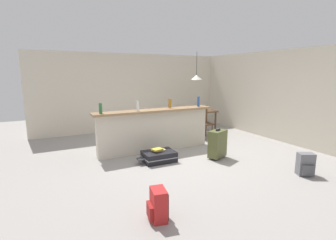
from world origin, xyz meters
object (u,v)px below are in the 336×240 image
object	(u,v)px
dining_table	(196,113)
backpack_grey	(306,165)
bottle_green	(101,108)
book_stack	(158,150)
pendant_lamp	(196,77)
dining_chair_near_partition	(203,120)
backpack_red	(158,205)
bottle_amber	(170,103)
bottle_blue	(198,101)
suitcase_flat_black	(159,156)
bottle_white	(138,106)
suitcase_upright_olive	(218,144)

from	to	relation	value
dining_table	backpack_grey	size ratio (longest dim) A/B	2.62
dining_table	backpack_grey	distance (m)	3.69
bottle_green	book_stack	size ratio (longest dim) A/B	0.70
pendant_lamp	book_stack	size ratio (longest dim) A/B	2.67
bottle_green	dining_chair_near_partition	bearing A→B (deg)	10.62
backpack_red	bottle_amber	bearing A→B (deg)	60.00
bottle_amber	dining_table	bearing A→B (deg)	33.90
bottle_blue	suitcase_flat_black	world-z (taller)	bottle_blue
book_stack	backpack_grey	bearing A→B (deg)	-42.33
bottle_amber	pendant_lamp	xyz separation A→B (m)	(1.41, 0.98, 0.62)
bottle_green	suitcase_flat_black	xyz separation A→B (m)	(1.05, -0.68, -1.02)
backpack_grey	book_stack	size ratio (longest dim) A/B	1.30
bottle_amber	suitcase_flat_black	xyz separation A→B (m)	(-0.68, -0.80, -1.03)
book_stack	bottle_blue	bearing A→B (deg)	25.48
bottle_blue	dining_chair_near_partition	world-z (taller)	bottle_blue
dining_table	book_stack	distance (m)	2.75
bottle_green	bottle_white	xyz separation A→B (m)	(0.83, -0.02, 0.00)
backpack_red	book_stack	xyz separation A→B (m)	(0.93, 2.01, 0.05)
dining_chair_near_partition	book_stack	xyz separation A→B (m)	(-2.01, -1.23, -0.26)
bottle_white	book_stack	bearing A→B (deg)	-70.86
bottle_amber	book_stack	bearing A→B (deg)	-130.81
backpack_grey	bottle_blue	bearing A→B (deg)	103.79
pendant_lamp	backpack_grey	bearing A→B (deg)	-89.62
bottle_green	suitcase_upright_olive	xyz separation A→B (m)	(2.31, -1.07, -0.80)
suitcase_flat_black	backpack_grey	bearing A→B (deg)	-42.02
dining_chair_near_partition	suitcase_upright_olive	world-z (taller)	dining_chair_near_partition
bottle_white	backpack_red	distance (m)	2.89
bottle_amber	dining_chair_near_partition	world-z (taller)	bottle_amber
backpack_red	dining_chair_near_partition	bearing A→B (deg)	47.78
backpack_red	backpack_grey	xyz separation A→B (m)	(3.05, 0.08, 0.00)
bottle_green	book_stack	bearing A→B (deg)	-32.22
pendant_lamp	backpack_red	world-z (taller)	pendant_lamp
bottle_green	pendant_lamp	xyz separation A→B (m)	(3.14, 1.10, 0.62)
dining_chair_near_partition	bottle_blue	bearing A→B (deg)	-135.17
book_stack	backpack_red	bearing A→B (deg)	-114.95
pendant_lamp	book_stack	world-z (taller)	pendant_lamp
suitcase_flat_black	backpack_red	bearing A→B (deg)	-115.09
bottle_blue	backpack_grey	world-z (taller)	bottle_blue
dining_chair_near_partition	suitcase_upright_olive	distance (m)	1.82
bottle_green	backpack_grey	world-z (taller)	bottle_green
bottle_green	pendant_lamp	size ratio (longest dim) A/B	0.26
pendant_lamp	backpack_red	distance (m)	5.07
backpack_grey	suitcase_upright_olive	bearing A→B (deg)	119.49
bottle_green	suitcase_upright_olive	bearing A→B (deg)	-24.91
suitcase_flat_black	book_stack	distance (m)	0.14
book_stack	bottle_amber	bearing A→B (deg)	49.19
pendant_lamp	backpack_grey	size ratio (longest dim) A/B	2.06
suitcase_flat_black	backpack_red	distance (m)	2.20
suitcase_upright_olive	pendant_lamp	bearing A→B (deg)	69.00
bottle_white	dining_chair_near_partition	bearing A→B (deg)	14.99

